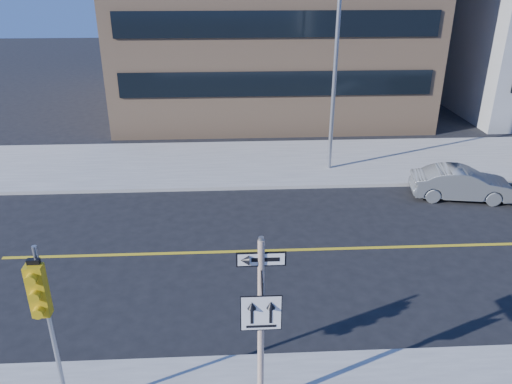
{
  "coord_description": "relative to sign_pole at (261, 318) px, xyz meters",
  "views": [
    {
      "loc": [
        -0.51,
        -10.27,
        8.61
      ],
      "look_at": [
        0.25,
        4.0,
        2.16
      ],
      "focal_mm": 35.0,
      "sensor_mm": 36.0,
      "label": 1
    }
  ],
  "objects": [
    {
      "name": "streetlight_a",
      "position": [
        4.0,
        13.27,
        2.32
      ],
      "size": [
        0.55,
        2.25,
        8.0
      ],
      "color": "gray",
      "rests_on": "far_sidewalk"
    },
    {
      "name": "parked_car_b",
      "position": [
        8.76,
        10.24,
        -1.79
      ],
      "size": [
        2.02,
        4.11,
        1.3
      ],
      "primitive_type": "imported",
      "rotation": [
        0.0,
        0.0,
        1.4
      ],
      "color": "slate",
      "rests_on": "ground"
    },
    {
      "name": "sign_pole",
      "position": [
        0.0,
        0.0,
        0.0
      ],
      "size": [
        0.92,
        0.92,
        4.06
      ],
      "color": "silver",
      "rests_on": "near_sidewalk"
    },
    {
      "name": "ground",
      "position": [
        0.0,
        2.51,
        -2.44
      ],
      "size": [
        120.0,
        120.0,
        0.0
      ],
      "primitive_type": "plane",
      "color": "black",
      "rests_on": "ground"
    },
    {
      "name": "traffic_signal",
      "position": [
        -4.0,
        -0.15,
        0.59
      ],
      "size": [
        0.32,
        0.45,
        4.0
      ],
      "color": "gray",
      "rests_on": "near_sidewalk"
    }
  ]
}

